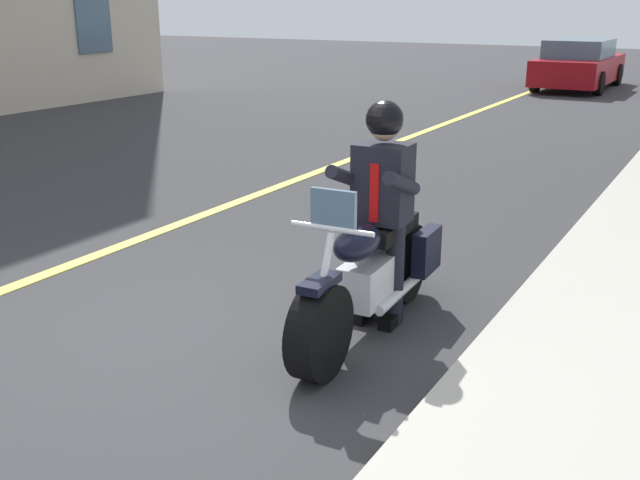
{
  "coord_description": "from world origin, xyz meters",
  "views": [
    {
      "loc": [
        3.81,
        3.43,
        2.42
      ],
      "look_at": [
        -0.66,
        0.84,
        0.75
      ],
      "focal_mm": 41.48,
      "sensor_mm": 36.0,
      "label": 1
    }
  ],
  "objects": [
    {
      "name": "ground_plane",
      "position": [
        0.0,
        0.0,
        0.0
      ],
      "size": [
        80.0,
        80.0,
        0.0
      ],
      "primitive_type": "plane",
      "color": "#333335"
    },
    {
      "name": "rider_main",
      "position": [
        -1.1,
        1.13,
        1.04
      ],
      "size": [
        0.64,
        0.57,
        1.74
      ],
      "color": "black",
      "rests_on": "ground_plane"
    },
    {
      "name": "motorcycle_main",
      "position": [
        -0.91,
        1.14,
        0.45
      ],
      "size": [
        2.22,
        0.66,
        1.26
      ],
      "color": "black",
      "rests_on": "ground_plane"
    },
    {
      "name": "car_silver",
      "position": [
        -18.85,
        -1.05,
        0.69
      ],
      "size": [
        4.6,
        1.92,
        1.4
      ],
      "color": "maroon",
      "rests_on": "ground_plane"
    },
    {
      "name": "lane_center_stripe",
      "position": [
        0.0,
        -2.0,
        0.01
      ],
      "size": [
        60.0,
        0.16,
        0.01
      ],
      "primitive_type": "cube",
      "color": "#E5DB4C",
      "rests_on": "ground_plane"
    }
  ]
}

